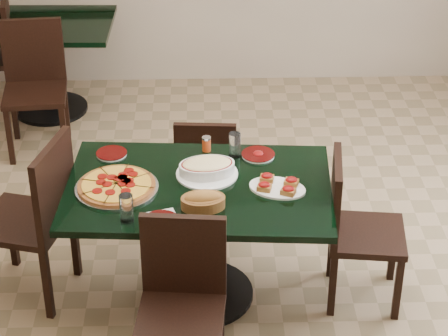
{
  "coord_description": "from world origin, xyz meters",
  "views": [
    {
      "loc": [
        -0.16,
        -4.17,
        3.23
      ],
      "look_at": [
        -0.04,
        0.0,
        0.73
      ],
      "focal_mm": 70.0,
      "sensor_mm": 36.0,
      "label": 1
    }
  ],
  "objects_px": {
    "main_table": "(199,214)",
    "chair_left": "(38,212)",
    "chair_right": "(353,224)",
    "lasagna_casserole": "(207,168)",
    "chair_far": "(206,168)",
    "chair_near": "(182,296)",
    "back_table": "(45,50)",
    "pepperoni_pizza": "(117,186)",
    "bruschetta_platter": "(277,186)",
    "back_chair_near": "(35,79)",
    "bread_basket": "(203,201)"
  },
  "relations": [
    {
      "from": "main_table",
      "to": "chair_left",
      "type": "distance_m",
      "value": 0.89
    },
    {
      "from": "chair_right",
      "to": "main_table",
      "type": "bearing_deg",
      "value": 95.58
    },
    {
      "from": "lasagna_casserole",
      "to": "main_table",
      "type": "bearing_deg",
      "value": -122.26
    },
    {
      "from": "chair_far",
      "to": "chair_near",
      "type": "distance_m",
      "value": 1.32
    },
    {
      "from": "chair_near",
      "to": "chair_right",
      "type": "bearing_deg",
      "value": 38.32
    },
    {
      "from": "back_table",
      "to": "pepperoni_pizza",
      "type": "distance_m",
      "value": 2.54
    },
    {
      "from": "main_table",
      "to": "chair_right",
      "type": "distance_m",
      "value": 0.85
    },
    {
      "from": "main_table",
      "to": "bruschetta_platter",
      "type": "relative_size",
      "value": 4.06
    },
    {
      "from": "back_table",
      "to": "chair_near",
      "type": "relative_size",
      "value": 1.22
    },
    {
      "from": "main_table",
      "to": "pepperoni_pizza",
      "type": "distance_m",
      "value": 0.48
    },
    {
      "from": "back_table",
      "to": "lasagna_casserole",
      "type": "xyz_separation_m",
      "value": [
        1.24,
        -2.28,
        0.27
      ]
    },
    {
      "from": "back_chair_near",
      "to": "bruschetta_platter",
      "type": "relative_size",
      "value": 2.62
    },
    {
      "from": "chair_left",
      "to": "lasagna_casserole",
      "type": "bearing_deg",
      "value": 108.45
    },
    {
      "from": "chair_near",
      "to": "chair_left",
      "type": "distance_m",
      "value": 1.05
    },
    {
      "from": "chair_far",
      "to": "pepperoni_pizza",
      "type": "distance_m",
      "value": 0.92
    },
    {
      "from": "chair_left",
      "to": "chair_near",
      "type": "bearing_deg",
      "value": 65.24
    },
    {
      "from": "main_table",
      "to": "pepperoni_pizza",
      "type": "xyz_separation_m",
      "value": [
        -0.44,
        -0.02,
        0.2
      ]
    },
    {
      "from": "chair_near",
      "to": "bruschetta_platter",
      "type": "height_order",
      "value": "chair_near"
    },
    {
      "from": "back_chair_near",
      "to": "bread_basket",
      "type": "distance_m",
      "value": 2.4
    },
    {
      "from": "chair_far",
      "to": "chair_near",
      "type": "relative_size",
      "value": 0.89
    },
    {
      "from": "main_table",
      "to": "pepperoni_pizza",
      "type": "relative_size",
      "value": 3.31
    },
    {
      "from": "lasagna_casserole",
      "to": "chair_left",
      "type": "bearing_deg",
      "value": 174.35
    },
    {
      "from": "chair_far",
      "to": "pepperoni_pizza",
      "type": "height_order",
      "value": "chair_far"
    },
    {
      "from": "chair_far",
      "to": "lasagna_casserole",
      "type": "bearing_deg",
      "value": 94.0
    },
    {
      "from": "chair_left",
      "to": "bread_basket",
      "type": "distance_m",
      "value": 0.98
    },
    {
      "from": "chair_far",
      "to": "chair_left",
      "type": "relative_size",
      "value": 0.81
    },
    {
      "from": "pepperoni_pizza",
      "to": "lasagna_casserole",
      "type": "distance_m",
      "value": 0.5
    },
    {
      "from": "bruschetta_platter",
      "to": "pepperoni_pizza",
      "type": "bearing_deg",
      "value": -160.65
    },
    {
      "from": "chair_far",
      "to": "back_chair_near",
      "type": "bearing_deg",
      "value": -38.82
    },
    {
      "from": "pepperoni_pizza",
      "to": "bread_basket",
      "type": "distance_m",
      "value": 0.5
    },
    {
      "from": "chair_near",
      "to": "chair_far",
      "type": "bearing_deg",
      "value": 89.83
    },
    {
      "from": "bruschetta_platter",
      "to": "chair_left",
      "type": "bearing_deg",
      "value": -163.31
    },
    {
      "from": "back_table",
      "to": "pepperoni_pizza",
      "type": "relative_size",
      "value": 2.45
    },
    {
      "from": "pepperoni_pizza",
      "to": "chair_near",
      "type": "bearing_deg",
      "value": -59.79
    },
    {
      "from": "chair_near",
      "to": "chair_right",
      "type": "relative_size",
      "value": 1.01
    },
    {
      "from": "back_table",
      "to": "bread_basket",
      "type": "height_order",
      "value": "bread_basket"
    },
    {
      "from": "chair_far",
      "to": "bread_basket",
      "type": "bearing_deg",
      "value": 92.5
    },
    {
      "from": "main_table",
      "to": "back_table",
      "type": "relative_size",
      "value": 1.35
    },
    {
      "from": "back_table",
      "to": "back_chair_near",
      "type": "distance_m",
      "value": 0.55
    },
    {
      "from": "chair_left",
      "to": "bruschetta_platter",
      "type": "height_order",
      "value": "chair_left"
    },
    {
      "from": "bread_basket",
      "to": "bruschetta_platter",
      "type": "distance_m",
      "value": 0.43
    },
    {
      "from": "chair_right",
      "to": "back_chair_near",
      "type": "height_order",
      "value": "back_chair_near"
    },
    {
      "from": "back_table",
      "to": "chair_left",
      "type": "height_order",
      "value": "chair_left"
    },
    {
      "from": "back_table",
      "to": "bread_basket",
      "type": "bearing_deg",
      "value": -63.31
    },
    {
      "from": "chair_near",
      "to": "back_table",
      "type": "bearing_deg",
      "value": 115.87
    },
    {
      "from": "chair_far",
      "to": "bread_basket",
      "type": "distance_m",
      "value": 0.97
    },
    {
      "from": "bread_basket",
      "to": "pepperoni_pizza",
      "type": "bearing_deg",
      "value": 152.08
    },
    {
      "from": "back_table",
      "to": "lasagna_casserole",
      "type": "relative_size",
      "value": 3.23
    },
    {
      "from": "chair_right",
      "to": "bruschetta_platter",
      "type": "bearing_deg",
      "value": 101.21
    },
    {
      "from": "chair_near",
      "to": "pepperoni_pizza",
      "type": "height_order",
      "value": "chair_near"
    }
  ]
}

